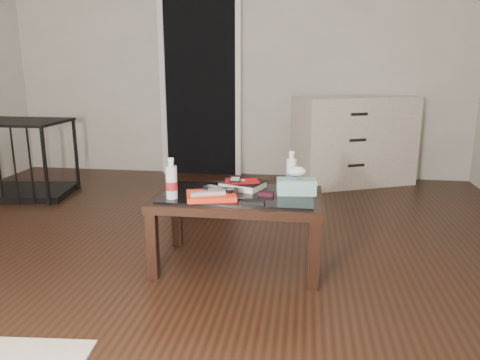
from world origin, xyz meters
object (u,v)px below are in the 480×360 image
object	(u,v)px
dresser	(354,141)
pet_crate	(20,171)
coffee_table	(238,203)
water_bottle_left	(171,178)
textbook	(243,185)
water_bottle_right	(292,170)
tissue_box	(296,186)

from	to	relation	value
dresser	pet_crate	xyz separation A→B (m)	(-3.15, -0.90, -0.22)
coffee_table	water_bottle_left	distance (m)	0.44
textbook	water_bottle_right	xyz separation A→B (m)	(0.30, 0.03, 0.10)
pet_crate	tissue_box	size ratio (longest dim) A/B	4.24
coffee_table	water_bottle_left	xyz separation A→B (m)	(-0.36, -0.16, 0.18)
pet_crate	water_bottle_right	size ratio (longest dim) A/B	4.10
coffee_table	textbook	size ratio (longest dim) A/B	4.00
dresser	tissue_box	world-z (taller)	dresser
dresser	water_bottle_right	bearing A→B (deg)	-130.34
dresser	textbook	xyz separation A→B (m)	(-0.87, -2.05, 0.03)
water_bottle_left	water_bottle_right	size ratio (longest dim) A/B	1.00
coffee_table	water_bottle_right	bearing A→B (deg)	25.74
coffee_table	dresser	xyz separation A→B (m)	(0.88, 2.18, 0.05)
water_bottle_left	water_bottle_right	distance (m)	0.74
pet_crate	water_bottle_left	distance (m)	2.41
tissue_box	water_bottle_left	bearing A→B (deg)	-170.83
water_bottle_left	coffee_table	bearing A→B (deg)	23.50
coffee_table	water_bottle_right	distance (m)	0.39
coffee_table	pet_crate	size ratio (longest dim) A/B	1.03
coffee_table	water_bottle_left	bearing A→B (deg)	-156.50
coffee_table	water_bottle_right	xyz separation A→B (m)	(0.31, 0.15, 0.18)
textbook	tissue_box	world-z (taller)	tissue_box
water_bottle_right	tissue_box	size ratio (longest dim) A/B	1.03
water_bottle_right	water_bottle_left	bearing A→B (deg)	-155.46
coffee_table	water_bottle_left	world-z (taller)	water_bottle_left
dresser	water_bottle_right	size ratio (longest dim) A/B	5.46
pet_crate	water_bottle_left	world-z (taller)	pet_crate
water_bottle_right	pet_crate	bearing A→B (deg)	156.43
coffee_table	pet_crate	xyz separation A→B (m)	(-2.27, 1.28, -0.17)
dresser	textbook	distance (m)	2.23
textbook	tissue_box	distance (m)	0.34
water_bottle_right	tissue_box	world-z (taller)	water_bottle_right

